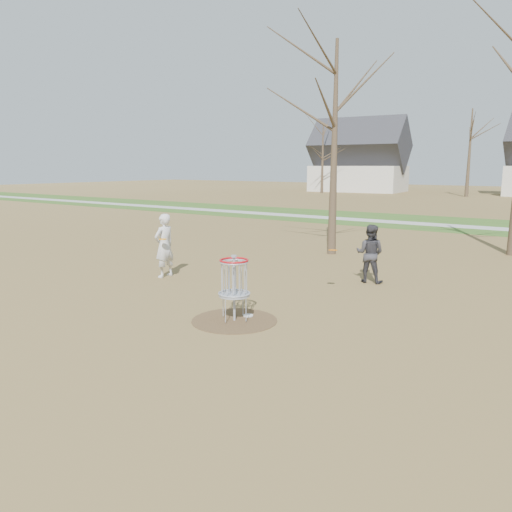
{
  "coord_description": "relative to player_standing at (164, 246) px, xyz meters",
  "views": [
    {
      "loc": [
        6.11,
        -7.95,
        3.18
      ],
      "look_at": [
        -0.5,
        1.5,
        1.1
      ],
      "focal_mm": 35.0,
      "sensor_mm": 36.0,
      "label": 1
    }
  ],
  "objects": [
    {
      "name": "player_throwing",
      "position": [
        5.13,
        2.78,
        -0.11
      ],
      "size": [
        0.86,
        0.71,
        1.61
      ],
      "primitive_type": "imported",
      "rotation": [
        0.0,
        0.0,
        3.28
      ],
      "color": "#323136",
      "rests_on": "ground"
    },
    {
      "name": "footpath",
      "position": [
        4.2,
        17.83,
        -0.91
      ],
      "size": [
        160.0,
        1.5,
        0.01
      ],
      "primitive_type": "cube",
      "color": "#9E9E99",
      "rests_on": "green_band"
    },
    {
      "name": "discs_in_play",
      "position": [
        2.68,
        0.37,
        0.22
      ],
      "size": [
        4.86,
        1.5,
        0.09
      ],
      "color": "orange",
      "rests_on": "ground"
    },
    {
      "name": "disc_grounded",
      "position": [
        4.26,
        -1.76,
        -0.9
      ],
      "size": [
        0.22,
        0.22,
        0.02
      ],
      "primitive_type": "cylinder",
      "color": "silver",
      "rests_on": "dirt_circle"
    },
    {
      "name": "ground",
      "position": [
        4.2,
        -2.17,
        -0.92
      ],
      "size": [
        160.0,
        160.0,
        0.0
      ],
      "primitive_type": "plane",
      "color": "brown",
      "rests_on": "ground"
    },
    {
      "name": "disc_golf_basket",
      "position": [
        4.2,
        -2.17,
        -0.01
      ],
      "size": [
        0.64,
        0.64,
        1.35
      ],
      "color": "#9EA3AD",
      "rests_on": "ground"
    },
    {
      "name": "player_standing",
      "position": [
        0.0,
        0.0,
        0.0
      ],
      "size": [
        0.46,
        0.69,
        1.84
      ],
      "primitive_type": "imported",
      "rotation": [
        0.0,
        0.0,
        -1.6
      ],
      "color": "silver",
      "rests_on": "ground"
    },
    {
      "name": "dirt_circle",
      "position": [
        4.2,
        -2.17,
        -0.92
      ],
      "size": [
        1.8,
        1.8,
        0.01
      ],
      "primitive_type": "cylinder",
      "color": "#47331E",
      "rests_on": "ground"
    },
    {
      "name": "green_band",
      "position": [
        4.2,
        18.83,
        -0.92
      ],
      "size": [
        160.0,
        8.0,
        0.01
      ],
      "primitive_type": "cube",
      "color": "#2D5119",
      "rests_on": "ground"
    }
  ]
}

